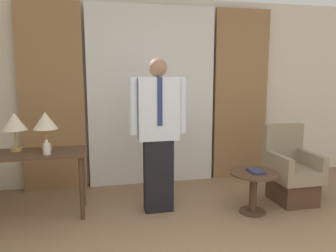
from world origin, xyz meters
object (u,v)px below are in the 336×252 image
Objects in this scene: bottle_by_lamp at (47,148)px; book at (256,171)px; desk at (31,163)px; table_lamp_left at (14,123)px; person at (158,130)px; side_table at (253,185)px; table_lamp_right at (45,122)px; armchair at (291,174)px.

book is at bearing -8.26° from bottle_by_lamp.
bottle_by_lamp is (0.20, -0.14, 0.18)m from desk.
person reaches higher than table_lamp_left.
desk is 2.56m from side_table.
person is at bearing 163.79° from side_table.
table_lamp_right is at bearing 33.73° from desk.
side_table is (2.33, -0.57, -0.74)m from table_lamp_right.
bottle_by_lamp is at bearing 171.92° from side_table.
table_lamp_right reaches higher than bottle_by_lamp.
table_lamp_left reaches higher than side_table.
table_lamp_right is 2.49m from book.
table_lamp_left reaches higher than bottle_by_lamp.
book is at bearing -13.92° from table_lamp_right.
armchair is at bearing -1.73° from bottle_by_lamp.
table_lamp_right reaches higher than side_table.
person reaches higher than desk.
side_table is (1.07, -0.31, -0.64)m from person.
table_lamp_right reaches higher than armchair.
table_lamp_left is 1.62m from person.
table_lamp_left is 2.01× the size of book.
table_lamp_right is 3.08m from armchair.
table_lamp_left is at bearing 170.68° from person.
table_lamp_right is 0.79× the size of side_table.
person reaches higher than side_table.
person is 1.23m from book.
table_lamp_right is (0.16, 0.11, 0.44)m from desk.
side_table is (2.50, -0.46, -0.30)m from desk.
book is (2.52, -0.47, -0.13)m from desk.
desk is 0.30m from bottle_by_lamp.
person is 8.24× the size of book.
table_lamp_left reaches higher than armchair.
bottle_by_lamp is at bearing -34.51° from desk.
book is (2.32, -0.34, -0.31)m from bottle_by_lamp.
table_lamp_right is 0.36m from bottle_by_lamp.
table_lamp_right is 2.01× the size of book.
person is (1.23, -0.02, 0.16)m from bottle_by_lamp.
book is (2.35, -0.58, -0.57)m from table_lamp_right.
table_lamp_left is at bearing 167.86° from side_table.
desk is at bearing 173.94° from person.
book reaches higher than side_table.
bottle_by_lamp is at bearing -34.16° from table_lamp_left.
desk is 2.78× the size of table_lamp_right.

